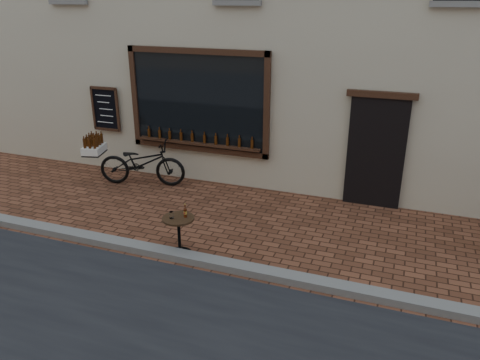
% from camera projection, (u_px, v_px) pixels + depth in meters
% --- Properties ---
extents(ground, '(90.00, 90.00, 0.00)m').
position_uv_depth(ground, '(219.00, 275.00, 7.16)').
color(ground, '#4F2919').
rests_on(ground, ground).
extents(kerb, '(90.00, 0.25, 0.12)m').
position_uv_depth(kerb, '(224.00, 265.00, 7.31)').
color(kerb, slate).
rests_on(kerb, ground).
extents(cargo_bicycle, '(2.32, 1.14, 1.09)m').
position_uv_depth(cargo_bicycle, '(140.00, 162.00, 10.41)').
color(cargo_bicycle, black).
rests_on(cargo_bicycle, ground).
extents(bistro_table, '(0.52, 0.52, 0.89)m').
position_uv_depth(bistro_table, '(179.00, 228.00, 7.56)').
color(bistro_table, black).
rests_on(bistro_table, ground).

